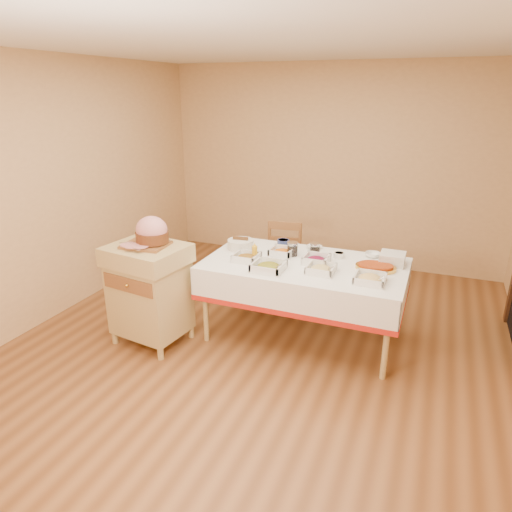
{
  "coord_description": "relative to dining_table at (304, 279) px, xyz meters",
  "views": [
    {
      "loc": [
        1.36,
        -3.49,
        2.25
      ],
      "look_at": [
        -0.14,
        0.2,
        0.8
      ],
      "focal_mm": 32.0,
      "sensor_mm": 36.0,
      "label": 1
    }
  ],
  "objects": [
    {
      "name": "serving_dish_b",
      "position": [
        -0.24,
        -0.3,
        0.2
      ],
      "size": [
        0.27,
        0.27,
        0.11
      ],
      "color": "white",
      "rests_on": "dining_table"
    },
    {
      "name": "preserve_jar_right",
      "position": [
        0.03,
        0.22,
        0.22
      ],
      "size": [
        0.1,
        0.1,
        0.13
      ],
      "color": "silver",
      "rests_on": "dining_table"
    },
    {
      "name": "serving_dish_d",
      "position": [
        0.62,
        -0.23,
        0.19
      ],
      "size": [
        0.25,
        0.25,
        0.09
      ],
      "color": "white",
      "rests_on": "dining_table"
    },
    {
      "name": "plate_stack",
      "position": [
        0.75,
        0.26,
        0.21
      ],
      "size": [
        0.22,
        0.22,
        0.11
      ],
      "color": "white",
      "rests_on": "dining_table"
    },
    {
      "name": "preserve_jar_left",
      "position": [
        -0.17,
        0.15,
        0.22
      ],
      "size": [
        0.1,
        0.1,
        0.13
      ],
      "color": "silver",
      "rests_on": "dining_table"
    },
    {
      "name": "bowl_white_imported",
      "position": [
        -0.03,
        0.42,
        0.18
      ],
      "size": [
        0.18,
        0.18,
        0.03
      ],
      "primitive_type": "imported",
      "rotation": [
        0.0,
        0.0,
        -0.41
      ],
      "color": "white",
      "rests_on": "dining_table"
    },
    {
      "name": "dining_chair",
      "position": [
        -0.44,
        0.65,
        -0.14
      ],
      "size": [
        0.45,
        0.43,
        0.9
      ],
      "color": "brown",
      "rests_on": "ground"
    },
    {
      "name": "serving_dish_c",
      "position": [
        0.19,
        -0.17,
        0.19
      ],
      "size": [
        0.24,
        0.24,
        0.1
      ],
      "color": "white",
      "rests_on": "dining_table"
    },
    {
      "name": "butcher_cart",
      "position": [
        -1.29,
        -0.61,
        -0.06
      ],
      "size": [
        0.74,
        0.64,
        0.95
      ],
      "color": "tan",
      "rests_on": "ground"
    },
    {
      "name": "small_bowl_mid",
      "position": [
        -0.35,
        0.42,
        0.19
      ],
      "size": [
        0.13,
        0.13,
        0.05
      ],
      "color": "navy",
      "rests_on": "dining_table"
    },
    {
      "name": "ham_on_board",
      "position": [
        -1.25,
        -0.58,
        0.46
      ],
      "size": [
        0.41,
        0.39,
        0.27
      ],
      "color": "brown",
      "rests_on": "butcher_cart"
    },
    {
      "name": "serving_dish_e",
      "position": [
        -0.26,
        0.12,
        0.19
      ],
      "size": [
        0.23,
        0.22,
        0.1
      ],
      "color": "white",
      "rests_on": "dining_table"
    },
    {
      "name": "mustard_bottle",
      "position": [
        -0.46,
        -0.08,
        0.23
      ],
      "size": [
        0.05,
        0.05,
        0.16
      ],
      "color": "gold",
      "rests_on": "dining_table"
    },
    {
      "name": "room_shell",
      "position": [
        -0.3,
        -0.3,
        0.7
      ],
      "size": [
        5.0,
        5.0,
        5.0
      ],
      "color": "brown",
      "rests_on": "ground"
    },
    {
      "name": "brass_platter",
      "position": [
        0.63,
        0.08,
        0.18
      ],
      "size": [
        0.36,
        0.26,
        0.05
      ],
      "color": "gold",
      "rests_on": "dining_table"
    },
    {
      "name": "small_bowl_right",
      "position": [
        0.26,
        0.25,
        0.19
      ],
      "size": [
        0.1,
        0.1,
        0.05
      ],
      "color": "white",
      "rests_on": "dining_table"
    },
    {
      "name": "bread_basket",
      "position": [
        -0.71,
        0.14,
        0.21
      ],
      "size": [
        0.26,
        0.26,
        0.11
      ],
      "color": "silver",
      "rests_on": "dining_table"
    },
    {
      "name": "small_bowl_left",
      "position": [
        -0.77,
        0.34,
        0.19
      ],
      "size": [
        0.11,
        0.11,
        0.05
      ],
      "color": "white",
      "rests_on": "dining_table"
    },
    {
      "name": "dining_table",
      "position": [
        0.0,
        0.0,
        0.0
      ],
      "size": [
        1.82,
        1.02,
        0.76
      ],
      "color": "tan",
      "rests_on": "ground"
    },
    {
      "name": "serving_dish_a",
      "position": [
        -0.52,
        -0.14,
        0.19
      ],
      "size": [
        0.23,
        0.22,
        0.1
      ],
      "color": "white",
      "rests_on": "dining_table"
    },
    {
      "name": "bowl_small_imported",
      "position": [
        0.55,
        0.39,
        0.18
      ],
      "size": [
        0.16,
        0.16,
        0.04
      ],
      "primitive_type": "imported",
      "rotation": [
        0.0,
        0.0,
        0.15
      ],
      "color": "white",
      "rests_on": "dining_table"
    },
    {
      "name": "serving_dish_f",
      "position": [
        0.1,
        0.03,
        0.2
      ],
      "size": [
        0.24,
        0.23,
        0.11
      ],
      "color": "white",
      "rests_on": "dining_table"
    }
  ]
}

